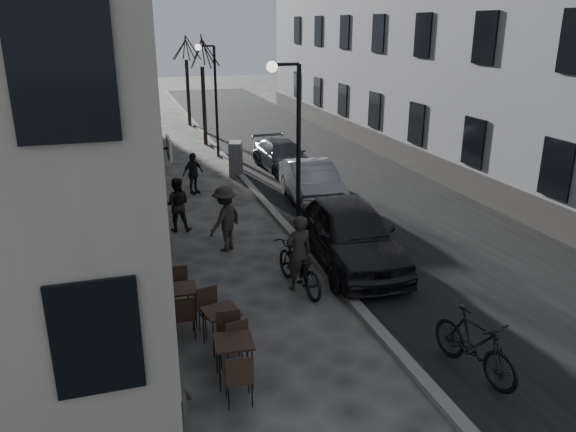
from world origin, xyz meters
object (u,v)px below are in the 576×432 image
utility_cabinet (236,158)px  sign_board (172,373)px  bistro_set_a (234,356)px  pedestrian_mid (225,219)px  pedestrian_far (193,173)px  car_mid (312,183)px  streetlamp_far (212,88)px  tree_near (201,51)px  bicycle (299,267)px  car_far (283,156)px  bistro_set_b (222,325)px  tree_far (185,46)px  streetlamp_near (292,138)px  car_near (349,233)px  bistro_set_c (181,302)px  moped (475,344)px  pedestrian_near (177,204)px

utility_cabinet → sign_board: bearing=-89.6°
bistro_set_a → pedestrian_mid: 6.09m
pedestrian_far → car_mid: bearing=-64.2°
pedestrian_far → car_mid: pedestrian_far is taller
streetlamp_far → utility_cabinet: (0.27, -3.48, -2.47)m
tree_near → utility_cabinet: size_ratio=4.15×
bicycle → car_far: 11.35m
streetlamp_far → sign_board: bearing=-102.4°
bicycle → car_far: size_ratio=0.50×
bistro_set_b → tree_far: bearing=72.8°
streetlamp_near → utility_cabinet: bearing=88.2°
utility_cabinet → car_far: utility_cabinet is taller
car_near → bistro_set_b: bearing=-138.8°
bistro_set_c → moped: bearing=-32.7°
streetlamp_far → bistro_set_c: (-3.39, -15.05, -2.67)m
streetlamp_near → utility_cabinet: streetlamp_near is taller
streetlamp_far → bistro_set_a: streetlamp_far is taller
utility_cabinet → car_far: 2.09m
pedestrian_far → tree_far: bearing=51.4°
pedestrian_near → car_near: 5.48m
tree_far → pedestrian_far: bearing=-97.2°
tree_near → bistro_set_a: 20.98m
streetlamp_near → tree_near: bearing=89.7°
streetlamp_far → car_near: (1.17, -13.20, -2.32)m
tree_near → bistro_set_a: size_ratio=3.45×
car_near → tree_far: bearing=96.6°
bistro_set_c → pedestrian_mid: 4.06m
bistro_set_a → car_mid: 10.43m
tree_far → car_near: tree_far is taller
utility_cabinet → pedestrian_near: pedestrian_near is taller
pedestrian_far → moped: pedestrian_far is taller
pedestrian_mid → bistro_set_b: bearing=35.7°
moped → streetlamp_near: bearing=91.5°
bistro_set_c → car_far: size_ratio=0.38×
tree_near → moped: tree_near is taller
bicycle → tree_near: bearing=-100.6°
pedestrian_far → car_near: car_near is taller
bistro_set_a → utility_cabinet: bearing=82.5°
pedestrian_far → pedestrian_near: bearing=-136.4°
bistro_set_b → streetlamp_near: bearing=46.0°
tree_near → sign_board: size_ratio=5.67×
pedestrian_far → tree_near: bearing=46.5°
bistro_set_c → pedestrian_far: bearing=82.6°
pedestrian_mid → car_near: bearing=105.6°
streetlamp_near → bistro_set_c: 5.28m
bicycle → car_mid: car_mid is taller
streetlamp_near → car_near: size_ratio=1.03×
bistro_set_b → pedestrian_mid: bearing=67.0°
streetlamp_near → moped: 7.02m
pedestrian_near → sign_board: bearing=95.7°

